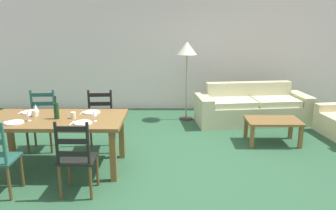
{
  "coord_description": "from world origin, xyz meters",
  "views": [
    {
      "loc": [
        0.02,
        -4.37,
        2.06
      ],
      "look_at": [
        -0.02,
        0.67,
        0.75
      ],
      "focal_mm": 34.96,
      "sensor_mm": 36.0,
      "label": 1
    }
  ],
  "objects_px": {
    "coffee_cup_primary": "(73,115)",
    "coffee_table": "(273,123)",
    "wine_glass_far_left": "(36,108)",
    "coffee_cup_secondary": "(34,113)",
    "dining_chair_far_left": "(42,120)",
    "standing_lamp": "(187,53)",
    "dining_chair_far_right": "(100,121)",
    "wine_glass_near_left": "(28,113)",
    "couch": "(251,108)",
    "dining_chair_near_right": "(77,158)",
    "dining_table": "(56,124)",
    "wine_glass_near_right": "(94,113)",
    "wine_bottle": "(56,110)"
  },
  "relations": [
    {
      "from": "coffee_cup_secondary",
      "to": "dining_chair_far_left",
      "type": "bearing_deg",
      "value": 105.07
    },
    {
      "from": "dining_table",
      "to": "couch",
      "type": "height_order",
      "value": "couch"
    },
    {
      "from": "dining_chair_near_right",
      "to": "couch",
      "type": "distance_m",
      "value": 4.07
    },
    {
      "from": "wine_glass_near_right",
      "to": "wine_glass_near_left",
      "type": "bearing_deg",
      "value": 179.41
    },
    {
      "from": "dining_table",
      "to": "coffee_cup_secondary",
      "type": "relative_size",
      "value": 21.11
    },
    {
      "from": "wine_glass_near_left",
      "to": "dining_chair_near_right",
      "type": "bearing_deg",
      "value": -36.94
    },
    {
      "from": "dining_chair_near_right",
      "to": "wine_glass_far_left",
      "type": "distance_m",
      "value": 1.23
    },
    {
      "from": "wine_bottle",
      "to": "standing_lamp",
      "type": "xyz_separation_m",
      "value": [
        1.89,
        2.45,
        0.54
      ]
    },
    {
      "from": "dining_table",
      "to": "wine_bottle",
      "type": "bearing_deg",
      "value": -45.14
    },
    {
      "from": "dining_table",
      "to": "dining_chair_far_left",
      "type": "relative_size",
      "value": 1.98
    },
    {
      "from": "wine_bottle",
      "to": "coffee_cup_secondary",
      "type": "height_order",
      "value": "wine_bottle"
    },
    {
      "from": "dining_table",
      "to": "wine_bottle",
      "type": "relative_size",
      "value": 6.01
    },
    {
      "from": "dining_chair_near_right",
      "to": "coffee_cup_primary",
      "type": "bearing_deg",
      "value": 107.5
    },
    {
      "from": "dining_chair_far_left",
      "to": "standing_lamp",
      "type": "xyz_separation_m",
      "value": [
        2.42,
        1.66,
        0.93
      ]
    },
    {
      "from": "wine_glass_far_left",
      "to": "wine_glass_near_left",
      "type": "bearing_deg",
      "value": -87.96
    },
    {
      "from": "dining_chair_far_left",
      "to": "coffee_cup_primary",
      "type": "bearing_deg",
      "value": -45.73
    },
    {
      "from": "wine_glass_near_left",
      "to": "wine_glass_far_left",
      "type": "distance_m",
      "value": 0.27
    },
    {
      "from": "coffee_cup_secondary",
      "to": "coffee_cup_primary",
      "type": "bearing_deg",
      "value": -8.62
    },
    {
      "from": "dining_chair_far_right",
      "to": "coffee_cup_secondary",
      "type": "xyz_separation_m",
      "value": [
        -0.76,
        -0.69,
        0.32
      ]
    },
    {
      "from": "couch",
      "to": "coffee_cup_secondary",
      "type": "bearing_deg",
      "value": -148.82
    },
    {
      "from": "wine_glass_far_left",
      "to": "coffee_cup_primary",
      "type": "xyz_separation_m",
      "value": [
        0.57,
        -0.15,
        -0.07
      ]
    },
    {
      "from": "standing_lamp",
      "to": "wine_glass_near_left",
      "type": "bearing_deg",
      "value": -131.07
    },
    {
      "from": "standing_lamp",
      "to": "wine_bottle",
      "type": "bearing_deg",
      "value": -127.69
    },
    {
      "from": "coffee_cup_primary",
      "to": "coffee_cup_secondary",
      "type": "distance_m",
      "value": 0.58
    },
    {
      "from": "dining_chair_far_right",
      "to": "coffee_cup_primary",
      "type": "distance_m",
      "value": 0.86
    },
    {
      "from": "wine_glass_near_right",
      "to": "couch",
      "type": "distance_m",
      "value": 3.63
    },
    {
      "from": "wine_glass_near_right",
      "to": "coffee_table",
      "type": "xyz_separation_m",
      "value": [
        2.76,
        1.17,
        -0.51
      ]
    },
    {
      "from": "coffee_cup_primary",
      "to": "coffee_cup_secondary",
      "type": "xyz_separation_m",
      "value": [
        -0.57,
        0.09,
        0.0
      ]
    },
    {
      "from": "wine_glass_far_left",
      "to": "coffee_cup_secondary",
      "type": "distance_m",
      "value": 0.09
    },
    {
      "from": "dining_table",
      "to": "coffee_cup_primary",
      "type": "height_order",
      "value": "coffee_cup_primary"
    },
    {
      "from": "wine_glass_far_left",
      "to": "dining_table",
      "type": "bearing_deg",
      "value": -21.42
    },
    {
      "from": "dining_chair_far_right",
      "to": "wine_glass_far_left",
      "type": "height_order",
      "value": "dining_chair_far_right"
    },
    {
      "from": "dining_table",
      "to": "coffee_cup_secondary",
      "type": "height_order",
      "value": "coffee_cup_secondary"
    },
    {
      "from": "dining_chair_far_right",
      "to": "coffee_table",
      "type": "distance_m",
      "value": 2.91
    },
    {
      "from": "dining_table",
      "to": "dining_chair_far_left",
      "type": "distance_m",
      "value": 0.91
    },
    {
      "from": "couch",
      "to": "dining_chair_far_right",
      "type": "bearing_deg",
      "value": -152.34
    },
    {
      "from": "dining_chair_near_right",
      "to": "standing_lamp",
      "type": "distance_m",
      "value": 3.59
    },
    {
      "from": "dining_chair_near_right",
      "to": "coffee_table",
      "type": "bearing_deg",
      "value": 31.44
    },
    {
      "from": "coffee_cup_secondary",
      "to": "coffee_table",
      "type": "xyz_separation_m",
      "value": [
        3.65,
        0.95,
        -0.44
      ]
    },
    {
      "from": "wine_glass_near_left",
      "to": "coffee_table",
      "type": "distance_m",
      "value": 3.86
    },
    {
      "from": "dining_table",
      "to": "dining_chair_near_right",
      "type": "xyz_separation_m",
      "value": [
        0.48,
        -0.74,
        -0.19
      ]
    },
    {
      "from": "wine_glass_near_right",
      "to": "wine_glass_far_left",
      "type": "xyz_separation_m",
      "value": [
        -0.9,
        0.28,
        0.0
      ]
    },
    {
      "from": "dining_chair_far_right",
      "to": "wine_glass_far_left",
      "type": "xyz_separation_m",
      "value": [
        -0.76,
        -0.62,
        0.38
      ]
    },
    {
      "from": "dining_chair_near_right",
      "to": "dining_chair_far_right",
      "type": "bearing_deg",
      "value": 91.42
    },
    {
      "from": "coffee_cup_primary",
      "to": "standing_lamp",
      "type": "bearing_deg",
      "value": 55.61
    },
    {
      "from": "coffee_cup_primary",
      "to": "coffee_table",
      "type": "xyz_separation_m",
      "value": [
        3.08,
        1.04,
        -0.44
      ]
    },
    {
      "from": "wine_glass_near_left",
      "to": "couch",
      "type": "relative_size",
      "value": 0.07
    },
    {
      "from": "dining_table",
      "to": "wine_glass_near_right",
      "type": "distance_m",
      "value": 0.64
    },
    {
      "from": "dining_table",
      "to": "coffee_table",
      "type": "xyz_separation_m",
      "value": [
        3.34,
        1.01,
        -0.31
      ]
    },
    {
      "from": "couch",
      "to": "coffee_table",
      "type": "bearing_deg",
      "value": -86.57
    }
  ]
}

